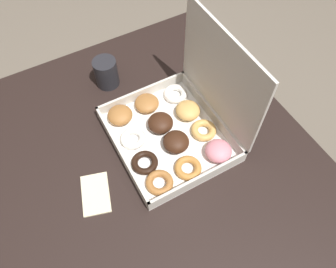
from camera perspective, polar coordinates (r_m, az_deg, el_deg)
ground_plane at (r=1.68m, az=-1.58°, el=-17.20°), size 8.00×8.00×0.00m
dining_table at (r=1.06m, az=-2.41°, el=-7.38°), size 1.10×0.94×0.76m
donut_box at (r=0.98m, az=1.67°, el=2.05°), size 0.36×0.33×0.34m
coffee_mug at (r=1.13m, az=-10.73°, el=10.51°), size 0.08×0.08×0.10m
paper_napkin at (r=0.94m, az=-12.49°, el=-10.15°), size 0.14×0.11×0.01m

